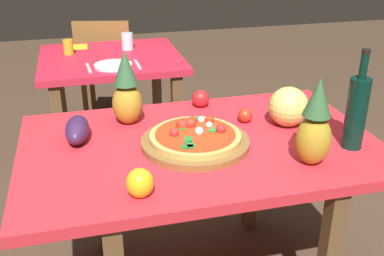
{
  "coord_description": "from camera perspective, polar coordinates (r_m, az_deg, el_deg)",
  "views": [
    {
      "loc": [
        -0.42,
        -1.52,
        1.52
      ],
      "look_at": [
        -0.03,
        0.02,
        0.79
      ],
      "focal_mm": 42.95,
      "sensor_mm": 36.0,
      "label": 1
    }
  ],
  "objects": [
    {
      "name": "pineapple_left",
      "position": [
        1.61,
        15.03,
        0.17
      ],
      "size": [
        0.12,
        0.12,
        0.31
      ],
      "color": "#AF8E25",
      "rests_on": "display_table"
    },
    {
      "name": "dinner_plate",
      "position": [
        2.7,
        -9.75,
        7.66
      ],
      "size": [
        0.22,
        0.22,
        0.02
      ],
      "primitive_type": "cylinder",
      "color": "white",
      "rests_on": "background_table"
    },
    {
      "name": "pizza_board",
      "position": [
        1.73,
        0.41,
        -1.8
      ],
      "size": [
        0.41,
        0.41,
        0.02
      ],
      "primitive_type": "cylinder",
      "color": "brown",
      "rests_on": "display_table"
    },
    {
      "name": "fork_utensil",
      "position": [
        2.7,
        -12.72,
        7.29
      ],
      "size": [
        0.03,
        0.18,
        0.01
      ],
      "primitive_type": "cube",
      "rotation": [
        0.0,
        0.0,
        0.07
      ],
      "color": "silver",
      "rests_on": "background_table"
    },
    {
      "name": "wine_bottle",
      "position": [
        1.77,
        19.75,
        1.98
      ],
      "size": [
        0.08,
        0.08,
        0.37
      ],
      "color": "black",
      "rests_on": "display_table"
    },
    {
      "name": "eggplant",
      "position": [
        1.81,
        -14.07,
        -0.19
      ],
      "size": [
        0.11,
        0.21,
        0.09
      ],
      "primitive_type": "ellipsoid",
      "rotation": [
        0.0,
        0.0,
        1.46
      ],
      "color": "#3B224C",
      "rests_on": "display_table"
    },
    {
      "name": "pineapple_right",
      "position": [
        1.89,
        -8.12,
        4.51
      ],
      "size": [
        0.12,
        0.12,
        0.31
      ],
      "color": "#B38626",
      "rests_on": "display_table"
    },
    {
      "name": "dining_chair",
      "position": [
        3.58,
        -10.62,
        7.46
      ],
      "size": [
        0.48,
        0.48,
        0.85
      ],
      "rotation": [
        0.0,
        0.0,
        2.93
      ],
      "color": "brown",
      "rests_on": "ground_plane"
    },
    {
      "name": "bell_pepper",
      "position": [
        1.42,
        -6.48,
        -6.8
      ],
      "size": [
        0.09,
        0.09,
        0.1
      ],
      "primitive_type": "ellipsoid",
      "color": "yellow",
      "rests_on": "display_table"
    },
    {
      "name": "drinking_glass_water",
      "position": [
        3.05,
        -8.04,
        10.62
      ],
      "size": [
        0.08,
        0.08,
        0.11
      ],
      "primitive_type": "cylinder",
      "color": "silver",
      "rests_on": "background_table"
    },
    {
      "name": "drinking_glass_juice",
      "position": [
        3.01,
        -15.12,
        9.68
      ],
      "size": [
        0.06,
        0.06,
        0.09
      ],
      "primitive_type": "cylinder",
      "color": "gold",
      "rests_on": "background_table"
    },
    {
      "name": "display_table",
      "position": [
        1.8,
        1.0,
        -4.13
      ],
      "size": [
        1.36,
        0.86,
        0.74
      ],
      "color": "brown",
      "rests_on": "ground_plane"
    },
    {
      "name": "napkin_folded",
      "position": [
        3.17,
        -14.14,
        9.73
      ],
      "size": [
        0.14,
        0.13,
        0.01
      ],
      "primitive_type": "cube",
      "rotation": [
        0.0,
        0.0,
        -0.04
      ],
      "color": "yellow",
      "rests_on": "background_table"
    },
    {
      "name": "pizza",
      "position": [
        1.72,
        0.38,
        -0.86
      ],
      "size": [
        0.34,
        0.34,
        0.06
      ],
      "color": "#D5AF57",
      "rests_on": "pizza_board"
    },
    {
      "name": "tomato_near_board",
      "position": [
        1.93,
        6.62,
        1.58
      ],
      "size": [
        0.06,
        0.06,
        0.06
      ],
      "primitive_type": "sphere",
      "color": "red",
      "rests_on": "display_table"
    },
    {
      "name": "knife_utensil",
      "position": [
        2.72,
        -6.78,
        7.85
      ],
      "size": [
        0.02,
        0.18,
        0.01
      ],
      "primitive_type": "cube",
      "rotation": [
        0.0,
        0.0,
        0.03
      ],
      "color": "silver",
      "rests_on": "background_table"
    },
    {
      "name": "melon",
      "position": [
        1.91,
        11.9,
        2.61
      ],
      "size": [
        0.16,
        0.16,
        0.16
      ],
      "primitive_type": "sphere",
      "color": "#D9D666",
      "rests_on": "display_table"
    },
    {
      "name": "background_table",
      "position": [
        2.96,
        -9.9,
        6.54
      ],
      "size": [
        0.86,
        0.78,
        0.74
      ],
      "color": "brown",
      "rests_on": "ground_plane"
    },
    {
      "name": "tomato_beside_pepper",
      "position": [
        2.08,
        1.08,
        3.69
      ],
      "size": [
        0.08,
        0.08,
        0.08
      ],
      "primitive_type": "sphere",
      "color": "red",
      "rests_on": "display_table"
    }
  ]
}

